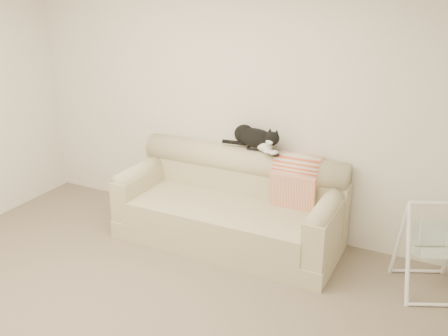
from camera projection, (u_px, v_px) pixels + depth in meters
name	position (u px, v px, depth m)	size (l,w,h in m)	color
ground_plane	(131.00, 329.00, 3.77)	(5.00, 5.00, 0.00)	#746454
room_shell	(116.00, 136.00, 3.23)	(5.04, 4.04, 2.60)	beige
sofa	(231.00, 207.00, 4.97)	(2.20, 0.93, 0.90)	tan
remote_a	(256.00, 149.00, 4.92)	(0.18, 0.07, 0.03)	black
remote_b	(272.00, 153.00, 4.81)	(0.16, 0.14, 0.02)	black
tuxedo_cat	(256.00, 138.00, 4.90)	(0.64, 0.35, 0.25)	black
throw_blanket	(298.00, 174.00, 4.78)	(0.44, 0.38, 0.58)	#E15329
baby_swing	(432.00, 246.00, 4.12)	(0.67, 0.69, 0.83)	white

